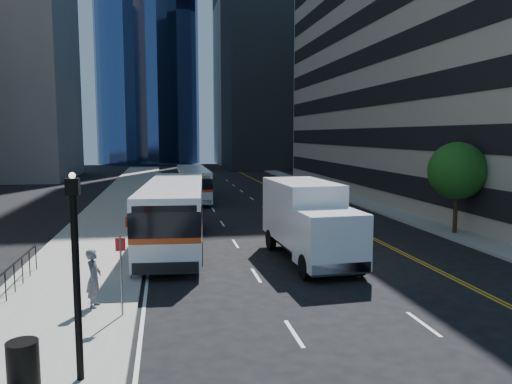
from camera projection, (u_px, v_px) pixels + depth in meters
ground at (357, 286)px, 18.75m from camera, size 160.00×160.00×0.00m
sidewalk_west at (123, 202)px, 41.30m from camera, size 5.00×90.00×0.15m
sidewalk_east at (347, 197)px, 44.78m from camera, size 2.00×90.00×0.15m
street_tree at (457, 171)px, 27.76m from camera, size 3.20×3.20×5.10m
lamp_post at (76, 268)px, 10.97m from camera, size 0.28×0.28×4.56m
bus_front at (175, 212)px, 25.08m from camera, size 3.72×12.81×3.26m
bus_rear at (193, 183)px, 43.06m from camera, size 2.41×10.73×2.76m
box_truck at (309, 220)px, 22.36m from camera, size 2.88×7.43×3.50m
trash_can at (23, 364)px, 10.87m from camera, size 0.90×0.90×1.03m
pedestrian at (94, 278)px, 15.92m from camera, size 0.54×0.74×1.87m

